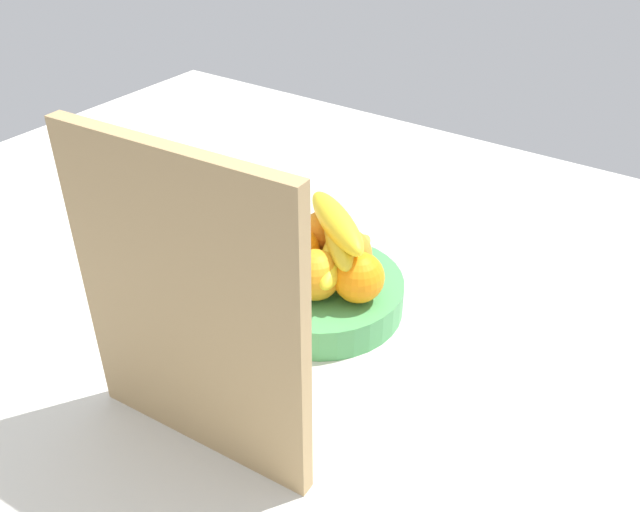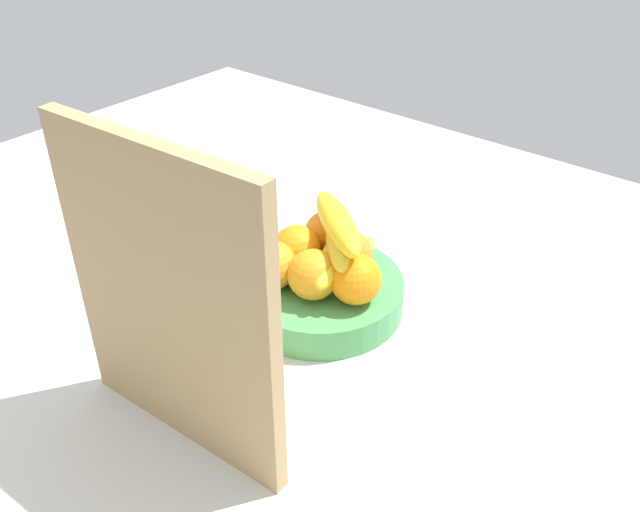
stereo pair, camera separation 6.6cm
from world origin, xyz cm
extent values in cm
cube|color=silver|center=(0.00, 0.00, -1.50)|extent=(180.00, 140.00, 3.00)
cylinder|color=#4A9D59|center=(0.08, -1.33, 2.34)|extent=(23.52, 23.52, 4.68)
sphere|color=orange|center=(4.27, 3.99, 8.15)|extent=(6.94, 6.94, 6.94)
sphere|color=orange|center=(-1.56, 2.13, 8.15)|extent=(6.94, 6.94, 6.94)
sphere|color=orange|center=(-6.58, -0.64, 8.15)|extent=(6.94, 6.94, 6.94)
sphere|color=orange|center=(-2.20, -4.75, 8.15)|extent=(6.94, 6.94, 6.94)
sphere|color=orange|center=(3.46, -7.14, 8.15)|extent=(6.94, 6.94, 6.94)
sphere|color=orange|center=(4.22, -1.24, 8.15)|extent=(6.94, 6.94, 6.94)
ellipsoid|color=yellow|center=(-1.65, -3.73, 6.68)|extent=(5.06, 17.22, 4.00)
ellipsoid|color=yellow|center=(-1.56, -3.02, 8.88)|extent=(10.17, 17.24, 4.00)
ellipsoid|color=yellow|center=(-1.19, -4.16, 11.08)|extent=(13.85, 15.70, 4.00)
ellipsoid|color=yellow|center=(-0.99, -3.70, 13.28)|extent=(16.06, 13.30, 4.00)
cube|color=tan|center=(-2.98, 26.34, 18.00)|extent=(28.06, 3.47, 36.00)
cylinder|color=#BBBABB|center=(27.57, 1.35, 7.11)|extent=(7.40, 7.40, 14.23)
camera|label=1|loc=(-44.16, 62.85, 59.54)|focal=38.18mm
camera|label=2|loc=(-49.45, 58.86, 59.54)|focal=38.18mm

